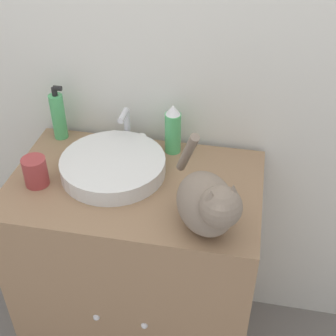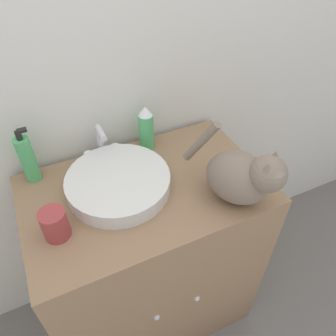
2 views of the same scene
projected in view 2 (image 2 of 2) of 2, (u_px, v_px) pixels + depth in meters
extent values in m
cube|color=silver|center=(105.00, 52.00, 1.09)|extent=(6.00, 0.05, 2.50)
cube|color=#8C6B4C|center=(150.00, 258.00, 1.44)|extent=(0.84, 0.53, 0.88)
sphere|color=silver|center=(157.00, 318.00, 1.20)|extent=(0.02, 0.02, 0.02)
sphere|color=silver|center=(197.00, 299.00, 1.25)|extent=(0.02, 0.02, 0.02)
cylinder|color=silver|center=(118.00, 183.00, 1.12)|extent=(0.36, 0.36, 0.06)
cylinder|color=silver|center=(100.00, 142.00, 1.22)|extent=(0.02, 0.02, 0.14)
cylinder|color=silver|center=(101.00, 133.00, 1.15)|extent=(0.02, 0.08, 0.02)
cylinder|color=white|center=(89.00, 156.00, 1.24)|extent=(0.03, 0.03, 0.03)
cylinder|color=white|center=(116.00, 149.00, 1.27)|extent=(0.03, 0.03, 0.03)
ellipsoid|color=#7A6B5B|center=(237.00, 178.00, 1.05)|extent=(0.25, 0.26, 0.18)
sphere|color=#7A6B5B|center=(268.00, 174.00, 0.97)|extent=(0.16, 0.16, 0.12)
cone|color=#7A6B5B|center=(267.00, 169.00, 0.92)|extent=(0.05, 0.05, 0.04)
cone|color=#7A6B5B|center=(275.00, 156.00, 0.96)|extent=(0.05, 0.05, 0.04)
cylinder|color=#7A6B5B|center=(201.00, 142.00, 1.05)|extent=(0.09, 0.12, 0.19)
cylinder|color=#4CB266|center=(28.00, 160.00, 1.12)|extent=(0.05, 0.05, 0.18)
cylinder|color=black|center=(19.00, 135.00, 1.05)|extent=(0.02, 0.02, 0.03)
cylinder|color=black|center=(22.00, 130.00, 1.04)|extent=(0.03, 0.02, 0.02)
cylinder|color=#4CB266|center=(146.00, 132.00, 1.25)|extent=(0.06, 0.06, 0.15)
cone|color=white|center=(145.00, 111.00, 1.19)|extent=(0.05, 0.05, 0.04)
cylinder|color=#9E3838|center=(55.00, 224.00, 0.96)|extent=(0.08, 0.08, 0.10)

